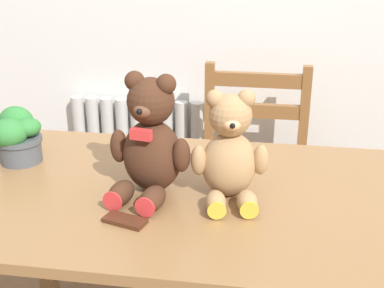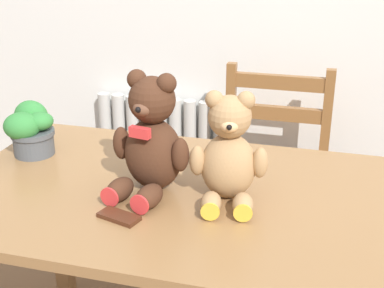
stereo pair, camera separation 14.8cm
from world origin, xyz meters
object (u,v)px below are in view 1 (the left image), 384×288
teddy_bear_right (230,153)px  chocolate_bar (125,220)px  wooden_chair_behind (252,177)px  teddy_bear_left (150,143)px  potted_plant (17,135)px

teddy_bear_right → chocolate_bar: (-0.25, -0.19, -0.13)m
wooden_chair_behind → teddy_bear_right: (-0.04, -0.73, 0.42)m
teddy_bear_left → potted_plant: (-0.47, 0.14, -0.06)m
teddy_bear_left → wooden_chair_behind: bearing=-98.7°
teddy_bear_left → chocolate_bar: bearing=92.4°
wooden_chair_behind → chocolate_bar: wooden_chair_behind is taller
potted_plant → chocolate_bar: (0.44, -0.33, -0.08)m
potted_plant → chocolate_bar: potted_plant is taller
teddy_bear_left → teddy_bear_right: 0.22m
teddy_bear_left → potted_plant: teddy_bear_left is taller
chocolate_bar → teddy_bear_left: bearing=81.4°
teddy_bear_left → teddy_bear_right: size_ratio=1.12×
teddy_bear_left → potted_plant: size_ratio=1.96×
teddy_bear_left → chocolate_bar: teddy_bear_left is taller
wooden_chair_behind → potted_plant: same height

